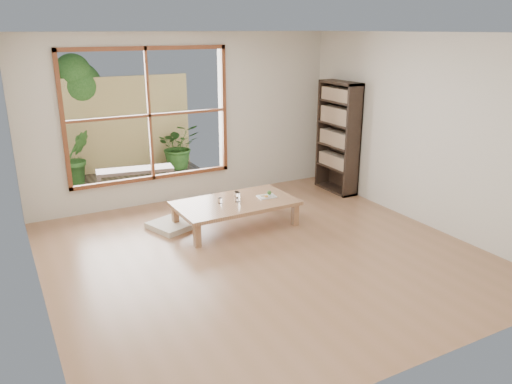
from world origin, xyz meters
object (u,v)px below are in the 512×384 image
food_tray (267,196)px  garden_bench (135,172)px  low_table (235,204)px  bookshelf (338,138)px

food_tray → garden_bench: 2.53m
low_table → bookshelf: bookshelf is taller
bookshelf → food_tray: (-1.74, -0.68, -0.54)m
low_table → bookshelf: size_ratio=0.91×
food_tray → low_table: bearing=-177.9°
low_table → garden_bench: size_ratio=1.30×
bookshelf → garden_bench: 3.43m
food_tray → garden_bench: food_tray is taller
bookshelf → garden_bench: bookshelf is taller
low_table → food_tray: (0.49, -0.03, 0.06)m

